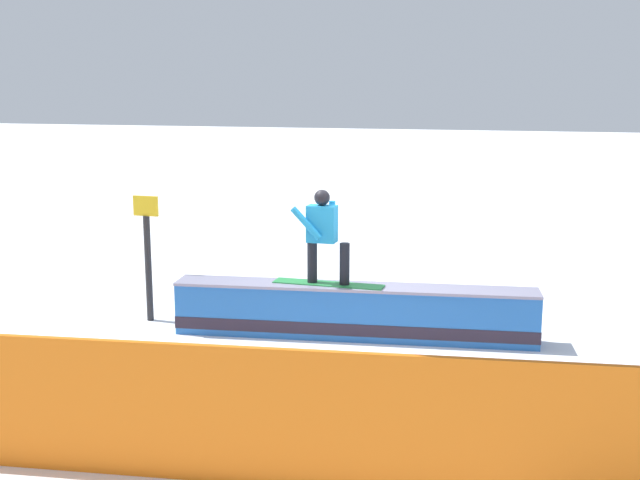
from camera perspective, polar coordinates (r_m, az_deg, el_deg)
ground_plane at (r=10.99m, az=2.50°, el=-7.22°), size 120.00×120.00×0.00m
grind_box at (r=10.89m, az=2.51°, el=-5.49°), size 5.10×1.30×0.76m
snowboarder at (r=10.68m, az=0.27°, el=0.44°), size 1.58×0.43×1.34m
safety_fence at (r=6.96m, az=-6.73°, el=-12.77°), size 9.93×1.57×1.27m
trail_marker at (r=11.81m, az=-12.64°, el=-1.05°), size 0.40×0.10×1.91m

